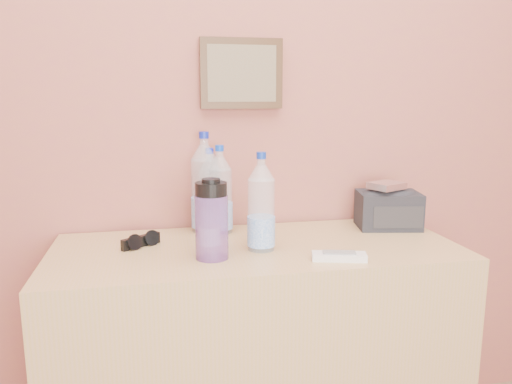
% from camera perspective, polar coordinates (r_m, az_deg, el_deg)
% --- Properties ---
extents(picture_frame, '(0.30, 0.03, 0.25)m').
position_cam_1_polar(picture_frame, '(1.86, -1.67, 13.37)').
color(picture_frame, '#382311').
rests_on(picture_frame, room_shell).
extents(dresser, '(1.33, 0.56, 0.83)m').
position_cam_1_polar(dresser, '(1.83, 0.05, -18.75)').
color(dresser, '#A37C49').
rests_on(dresser, ground).
extents(pet_large_a, '(0.09, 0.09, 0.32)m').
position_cam_1_polar(pet_large_a, '(1.80, -4.13, -0.25)').
color(pet_large_a, white).
rests_on(pet_large_a, dresser).
extents(pet_large_b, '(0.08, 0.08, 0.30)m').
position_cam_1_polar(pet_large_b, '(1.82, -5.26, -0.31)').
color(pet_large_b, white).
rests_on(pet_large_b, dresser).
extents(pet_large_c, '(0.10, 0.10, 0.36)m').
position_cam_1_polar(pet_large_c, '(1.81, -5.86, 0.48)').
color(pet_large_c, silver).
rests_on(pet_large_c, dresser).
extents(pet_large_d, '(0.09, 0.09, 0.32)m').
position_cam_1_polar(pet_large_d, '(1.59, 0.60, -1.76)').
color(pet_large_d, silver).
rests_on(pet_large_d, dresser).
extents(pet_small, '(0.07, 0.07, 0.23)m').
position_cam_1_polar(pet_small, '(1.53, -5.38, -3.86)').
color(pet_small, silver).
rests_on(pet_small, dresser).
extents(nalgene_bottle, '(0.10, 0.10, 0.25)m').
position_cam_1_polar(nalgene_bottle, '(1.51, -5.10, -3.16)').
color(nalgene_bottle, '#6B3C8A').
rests_on(nalgene_bottle, dresser).
extents(sunglasses, '(0.15, 0.13, 0.04)m').
position_cam_1_polar(sunglasses, '(1.69, -13.02, -5.50)').
color(sunglasses, black).
rests_on(sunglasses, dresser).
extents(ac_remote, '(0.17, 0.09, 0.02)m').
position_cam_1_polar(ac_remote, '(1.54, 9.48, -7.28)').
color(ac_remote, white).
rests_on(ac_remote, dresser).
extents(toiletry_bag, '(0.25, 0.20, 0.15)m').
position_cam_1_polar(toiletry_bag, '(1.93, 14.87, -1.72)').
color(toiletry_bag, black).
rests_on(toiletry_bag, dresser).
extents(foil_packet, '(0.14, 0.13, 0.02)m').
position_cam_1_polar(foil_packet, '(1.89, 14.69, 0.72)').
color(foil_packet, silver).
rests_on(foil_packet, toiletry_bag).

